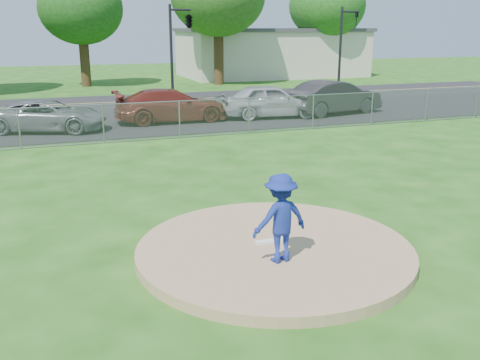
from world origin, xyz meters
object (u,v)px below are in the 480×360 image
at_px(traffic_signal_right, 344,43).
at_px(traffic_signal_center, 187,22).
at_px(parked_car_gray, 49,116).
at_px(parked_car_charcoal, 334,97).
at_px(parked_car_darkred, 171,105).
at_px(pitcher, 280,218).
at_px(commercial_building, 271,52).
at_px(parked_car_pearl, 271,101).

bearing_deg(traffic_signal_right, traffic_signal_center, -180.00).
bearing_deg(parked_car_gray, traffic_signal_center, -31.34).
bearing_deg(traffic_signal_right, parked_car_charcoal, -123.08).
bearing_deg(parked_car_darkred, parked_car_gray, 96.37).
relative_size(parked_car_darkred, parked_car_charcoal, 1.03).
height_order(traffic_signal_right, parked_car_charcoal, traffic_signal_right).
relative_size(traffic_signal_right, parked_car_gray, 1.17).
relative_size(pitcher, parked_car_charcoal, 0.32).
xyz_separation_m(traffic_signal_right, pitcher, (-14.42, -22.66, -2.34)).
relative_size(parked_car_gray, parked_car_darkred, 0.90).
bearing_deg(commercial_building, traffic_signal_center, -126.94).
bearing_deg(traffic_signal_right, parked_car_darkred, -154.61).
xyz_separation_m(pitcher, parked_car_darkred, (1.75, 16.65, -0.24)).
height_order(parked_car_gray, parked_car_darkred, parked_car_darkred).
height_order(parked_car_darkred, parked_car_pearl, parked_car_pearl).
bearing_deg(parked_car_pearl, commercial_building, -16.05).
bearing_deg(parked_car_pearl, parked_car_gray, 98.09).
height_order(commercial_building, parked_car_gray, commercial_building).
bearing_deg(traffic_signal_center, parked_car_darkred, -111.83).
xyz_separation_m(commercial_building, pitcher, (-16.19, -38.66, -1.14)).
relative_size(traffic_signal_center, parked_car_charcoal, 1.08).
bearing_deg(traffic_signal_right, commercial_building, 83.71).
distance_m(traffic_signal_right, parked_car_charcoal, 8.12).
xyz_separation_m(traffic_signal_center, parked_car_darkred, (-2.41, -6.02, -3.83)).
xyz_separation_m(traffic_signal_center, parked_car_gray, (-7.91, -6.66, -3.93)).
height_order(traffic_signal_right, pitcher, traffic_signal_right).
xyz_separation_m(commercial_building, parked_car_gray, (-19.94, -22.66, -1.48)).
xyz_separation_m(parked_car_darkred, parked_car_pearl, (4.91, -0.44, 0.05)).
bearing_deg(traffic_signal_center, commercial_building, 53.06).
bearing_deg(pitcher, parked_car_charcoal, -129.25).
bearing_deg(parked_car_pearl, parked_car_darkred, 91.83).
bearing_deg(traffic_signal_right, pitcher, -122.48).
bearing_deg(parked_car_charcoal, parked_car_darkred, 74.71).
distance_m(traffic_signal_center, parked_car_darkred, 7.53).
xyz_separation_m(traffic_signal_right, parked_car_darkred, (-12.68, -6.02, -2.58)).
bearing_deg(traffic_signal_right, parked_car_gray, -159.86).
xyz_separation_m(commercial_building, traffic_signal_center, (-12.03, -16.00, 2.45)).
bearing_deg(parked_car_gray, pitcher, -148.27).
relative_size(pitcher, parked_car_darkred, 0.31).
relative_size(traffic_signal_right, parked_car_darkred, 1.05).
xyz_separation_m(commercial_building, parked_car_pearl, (-9.53, -22.45, -1.32)).
relative_size(traffic_signal_right, pitcher, 3.41).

